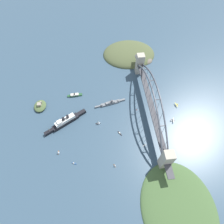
{
  "coord_description": "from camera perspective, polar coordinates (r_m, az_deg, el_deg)",
  "views": [
    {
      "loc": [
        -212.66,
        101.75,
        330.25
      ],
      "look_at": [
        0.0,
        78.7,
        8.0
      ],
      "focal_mm": 29.87,
      "sensor_mm": 36.0,
      "label": 1
    }
  ],
  "objects": [
    {
      "name": "ground_plane",
      "position": [
        405.77,
        11.12,
        0.37
      ],
      "size": [
        1400.0,
        1400.0,
        0.0
      ],
      "primitive_type": "plane",
      "color": "#385166"
    },
    {
      "name": "fort_island_mid_harbor",
      "position": [
        429.76,
        -21.16,
        1.77
      ],
      "size": [
        32.34,
        25.58,
        12.63
      ],
      "color": "#4C6038",
      "rests_on": "ground"
    },
    {
      "name": "small_boat_4",
      "position": [
        370.33,
        2.39,
        -6.5
      ],
      "size": [
        10.97,
        7.63,
        2.23
      ],
      "color": "black",
      "rests_on": "ground"
    },
    {
      "name": "channel_marker_buoy",
      "position": [
        401.98,
        7.58,
        0.73
      ],
      "size": [
        2.2,
        2.2,
        2.75
      ],
      "color": "red",
      "rests_on": "ground"
    },
    {
      "name": "small_boat_0",
      "position": [
        353.6,
        -11.59,
        -15.12
      ],
      "size": [
        5.57,
        8.93,
        1.81
      ],
      "color": "#234C8C",
      "rests_on": "ground"
    },
    {
      "name": "naval_cruiser",
      "position": [
        406.78,
        -0.48,
        2.79
      ],
      "size": [
        17.89,
        67.83,
        16.26
      ],
      "color": "slate",
      "rests_on": "ground"
    },
    {
      "name": "ocean_liner",
      "position": [
        388.32,
        -14.02,
        -2.75
      ],
      "size": [
        54.41,
        83.92,
        20.64
      ],
      "color": "black",
      "rests_on": "ground"
    },
    {
      "name": "small_boat_3",
      "position": [
        343.21,
        0.88,
        -16.06
      ],
      "size": [
        5.9,
        4.65,
        6.42
      ],
      "color": "brown",
      "rests_on": "ground"
    },
    {
      "name": "harbor_arch_bridge",
      "position": [
        383.01,
        11.8,
        2.75
      ],
      "size": [
        298.51,
        17.0,
        72.62
      ],
      "color": "#BCB29E",
      "rests_on": "ground"
    },
    {
      "name": "headland_west_shore",
      "position": [
        348.93,
        20.12,
        -26.34
      ],
      "size": [
        150.86,
        120.47,
        18.69
      ],
      "color": "#476638",
      "rests_on": "ground"
    },
    {
      "name": "small_boat_5",
      "position": [
        378.39,
        -4.17,
        -3.19
      ],
      "size": [
        5.81,
        10.46,
        10.07
      ],
      "color": "black",
      "rests_on": "ground"
    },
    {
      "name": "seaplane_second_in_formation",
      "position": [
        427.84,
        19.1,
        2.07
      ],
      "size": [
        11.75,
        7.17,
        5.08
      ],
      "color": "#B7B7B2",
      "rests_on": "ground"
    },
    {
      "name": "small_boat_1",
      "position": [
        364.44,
        -16.21,
        -11.76
      ],
      "size": [
        8.07,
        4.64,
        8.01
      ],
      "color": "brown",
      "rests_on": "ground"
    },
    {
      "name": "seaplane_taxiing_near_bridge",
      "position": [
        403.01,
        18.15,
        -2.44
      ],
      "size": [
        11.86,
        8.53,
        4.92
      ],
      "color": "#B7B7B2",
      "rests_on": "ground"
    },
    {
      "name": "harbor_ferry_steamer",
      "position": [
        429.14,
        -11.32,
        5.13
      ],
      "size": [
        8.67,
        33.21,
        7.65
      ],
      "color": "#23512D",
      "rests_on": "ground"
    },
    {
      "name": "headland_east_shore",
      "position": [
        524.14,
        5.4,
        17.11
      ],
      "size": [
        114.14,
        137.14,
        30.71
      ],
      "color": "#515B38",
      "rests_on": "ground"
    },
    {
      "name": "small_boat_2",
      "position": [
        364.26,
        9.89,
        -9.99
      ],
      "size": [
        4.57,
        7.51,
        2.4
      ],
      "color": "silver",
      "rests_on": "ground"
    }
  ]
}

